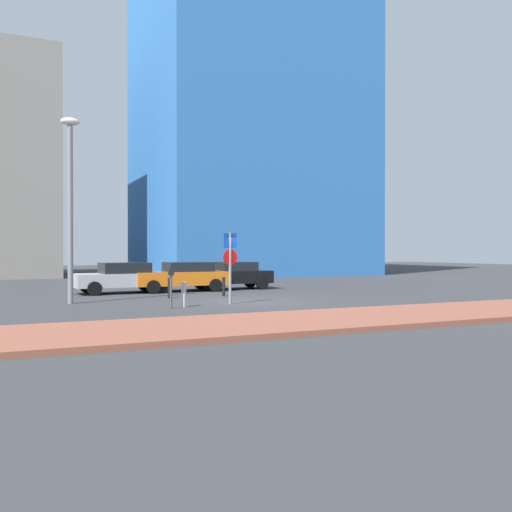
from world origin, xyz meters
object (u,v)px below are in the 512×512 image
parking_meter (171,282)px  traffic_bollard_far (184,294)px  street_lamp (70,194)px  parked_car_silver (124,277)px  parking_sign_post (230,259)px  traffic_bollard_near (224,287)px  parked_car_orange (182,276)px  traffic_bollard_mid (170,288)px  parked_car_black (232,275)px

parking_meter → traffic_bollard_far: (0.55, 0.29, -0.48)m
street_lamp → parked_car_silver: bearing=56.8°
parking_sign_post → traffic_bollard_far: 2.29m
parked_car_silver → traffic_bollard_near: (3.66, -3.61, -0.33)m
parked_car_orange → parking_sign_post: size_ratio=1.69×
traffic_bollard_far → parking_meter: bearing=-151.9°
traffic_bollard_mid → street_lamp: bearing=-168.4°
parked_car_orange → parking_meter: (-2.69, -7.63, 0.16)m
parked_car_black → parking_meter: 9.76m
traffic_bollard_far → traffic_bollard_near: bearing=51.7°
street_lamp → parking_sign_post: bearing=-26.3°
parked_car_orange → parking_meter: parked_car_orange is taller
parking_meter → traffic_bollard_mid: size_ratio=1.64×
parking_sign_post → traffic_bollard_mid: parking_sign_post is taller
parked_car_orange → traffic_bollard_far: size_ratio=5.03×
parked_car_orange → traffic_bollard_near: size_ratio=5.35×
parking_meter → street_lamp: street_lamp is taller
parking_sign_post → traffic_bollard_far: (-1.91, -0.31, -1.24)m
parking_sign_post → parking_meter: parking_sign_post is taller
parking_meter → traffic_bollard_near: bearing=49.1°
parked_car_orange → traffic_bollard_mid: bearing=-114.3°
parking_meter → traffic_bollard_far: 0.78m
parking_meter → traffic_bollard_mid: 4.31m
parking_sign_post → street_lamp: 6.56m
parking_sign_post → traffic_bollard_far: parking_sign_post is taller
parked_car_orange → street_lamp: (-5.69, -4.34, 3.39)m
parked_car_black → traffic_bollard_near: bearing=-116.9°
parking_sign_post → traffic_bollard_near: 3.87m
parked_car_orange → street_lamp: size_ratio=0.64×
parked_car_orange → traffic_bollard_far: parked_car_orange is taller
parked_car_black → traffic_bollard_far: 9.22m
parked_car_black → traffic_bollard_mid: (-4.44, -3.89, -0.31)m
traffic_bollard_mid → traffic_bollard_far: size_ratio=0.97×
parked_car_silver → traffic_bollard_near: 5.15m
parked_car_orange → traffic_bollard_mid: size_ratio=5.20×
parked_car_black → parking_sign_post: size_ratio=1.57×
traffic_bollard_far → street_lamp: bearing=139.8°
parking_sign_post → traffic_bollard_mid: size_ratio=3.08×
traffic_bollard_mid → parking_meter: bearing=-105.0°
parked_car_silver → traffic_bollard_near: parked_car_silver is taller
street_lamp → traffic_bollard_far: 5.94m
parked_car_silver → parked_car_black: 5.68m
street_lamp → parked_car_orange: bearing=37.4°
parked_car_orange → street_lamp: street_lamp is taller
parked_car_orange → parking_meter: 8.10m
parked_car_silver → parked_car_orange: size_ratio=1.03×
traffic_bollard_far → parked_car_silver: bearing=95.1°
traffic_bollard_far → traffic_bollard_mid: bearing=81.7°
traffic_bollard_mid → traffic_bollard_far: traffic_bollard_far is taller
parking_meter → street_lamp: bearing=132.3°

